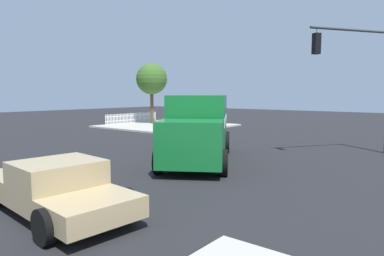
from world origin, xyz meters
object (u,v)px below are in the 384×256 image
Objects in this scene: traffic_light_primary at (366,70)px; pickup_tan at (54,185)px; delivery_truck at (199,126)px; shade_tree_near at (152,79)px; pedestrian_near_corner at (183,115)px.

pickup_tan is at bearing -16.20° from traffic_light_primary.
pickup_tan is at bearing 10.89° from delivery_truck.
delivery_truck is 1.33× the size of shade_tree_near.
pickup_tan is 23.18m from pedestrian_near_corner.
pedestrian_near_corner is (-19.70, -12.21, 0.38)m from pickup_tan.
traffic_light_primary reaches higher than delivery_truck.
shade_tree_near is at bearing -105.23° from traffic_light_primary.
traffic_light_primary reaches higher than pickup_tan.
delivery_truck is 15.74m from pedestrian_near_corner.
pickup_tan is at bearing 31.79° from pedestrian_near_corner.
shade_tree_near is (-5.51, -20.23, 0.29)m from traffic_light_primary.
delivery_truck is at bearing -169.11° from pickup_tan.
traffic_light_primary is 17.51m from pedestrian_near_corner.
shade_tree_near is at bearing -89.65° from pedestrian_near_corner.
shade_tree_near is (-11.56, -14.55, 2.93)m from delivery_truck.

